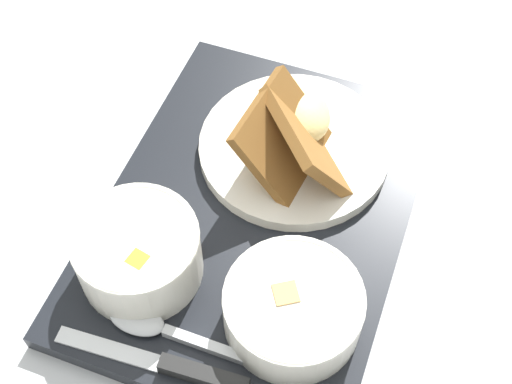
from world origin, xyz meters
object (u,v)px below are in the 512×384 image
plate_main (295,138)px  knife (182,369)px  bowl_salad (138,251)px  bowl_soup (293,307)px  spoon (162,329)px

plate_main → knife: plate_main is taller
bowl_salad → bowl_soup: bearing=-81.4°
bowl_salad → spoon: bowl_salad is taller
bowl_soup → spoon: bearing=124.2°
bowl_salad → knife: 0.11m
bowl_soup → spoon: bowl_soup is taller
bowl_soup → knife: (-0.09, 0.06, -0.02)m
bowl_soup → knife: bowl_soup is taller
plate_main → spoon: 0.24m
plate_main → knife: 0.26m
bowl_salad → plate_main: size_ratio=0.58×
knife → bowl_soup: bearing=-136.3°
bowl_salad → spoon: bearing=-130.5°
bowl_salad → spoon: 0.07m
bowl_salad → bowl_soup: 0.15m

